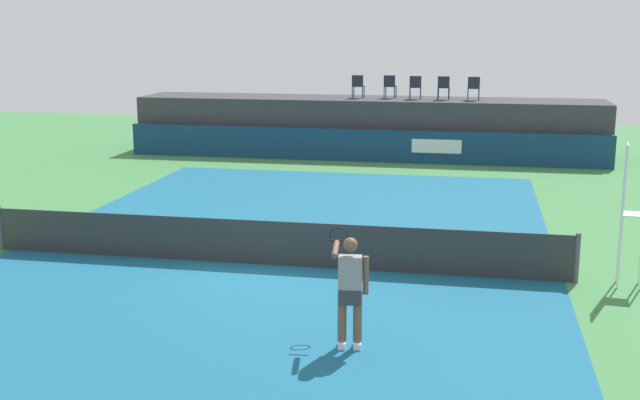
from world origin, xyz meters
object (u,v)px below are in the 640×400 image
object	(u,v)px
spectator_chair_left	(390,85)
spectator_chair_right	(444,87)
umpire_chair	(628,205)
spectator_chair_far_left	(358,85)
net_post_near	(0,228)
net_post_far	(577,258)
spectator_chair_center	(415,86)
spectator_chair_far_right	(474,87)
tennis_player	(350,288)

from	to	relation	value
spectator_chair_left	spectator_chair_right	distance (m)	2.09
spectator_chair_right	umpire_chair	bearing A→B (deg)	-74.64
spectator_chair_far_left	net_post_near	world-z (taller)	spectator_chair_far_left
spectator_chair_right	net_post_far	world-z (taller)	spectator_chair_right
spectator_chair_center	spectator_chair_far_right	world-z (taller)	same
net_post_near	umpire_chair	bearing A→B (deg)	0.05
spectator_chair_right	umpire_chair	distance (m)	15.73
umpire_chair	tennis_player	world-z (taller)	umpire_chair
spectator_chair_far_right	spectator_chair_far_left	bearing A→B (deg)	177.34
spectator_chair_left	net_post_near	size ratio (longest dim) A/B	0.89
net_post_near	tennis_player	distance (m)	9.46
net_post_far	spectator_chair_far_left	bearing A→B (deg)	113.37
spectator_chair_right	spectator_chair_far_right	xyz separation A→B (m)	(1.12, -0.10, 0.00)
spectator_chair_center	net_post_near	distance (m)	17.28
spectator_chair_left	tennis_player	size ratio (longest dim) A/B	0.50
net_post_far	spectator_chair_center	bearing A→B (deg)	106.07
spectator_chair_left	umpire_chair	xyz separation A→B (m)	(6.23, -15.38, -1.11)
spectator_chair_far_right	umpire_chair	size ratio (longest dim) A/B	0.32
spectator_chair_center	umpire_chair	size ratio (longest dim) A/B	0.32
spectator_chair_center	net_post_far	world-z (taller)	spectator_chair_center
umpire_chair	tennis_player	bearing A→B (deg)	-139.55
net_post_near	net_post_far	distance (m)	12.40
spectator_chair_left	spectator_chair_center	distance (m)	1.04
umpire_chair	tennis_player	xyz separation A→B (m)	(-4.71, -4.01, -0.63)
spectator_chair_right	net_post_far	bearing A→B (deg)	-77.73
spectator_chair_right	net_post_near	bearing A→B (deg)	-121.03
spectator_chair_left	spectator_chair_far_right	bearing A→B (deg)	-6.33
tennis_player	umpire_chair	bearing A→B (deg)	40.45
spectator_chair_center	spectator_chair_right	world-z (taller)	same
umpire_chair	net_post_far	size ratio (longest dim) A/B	2.76
spectator_chair_far_left	umpire_chair	distance (m)	17.00
spectator_chair_far_right	tennis_player	bearing A→B (deg)	-95.01
spectator_chair_right	spectator_chair_far_right	bearing A→B (deg)	-5.03
umpire_chair	net_post_near	world-z (taller)	umpire_chair
spectator_chair_far_right	tennis_player	world-z (taller)	spectator_chair_far_right
spectator_chair_right	umpire_chair	world-z (taller)	spectator_chair_right
spectator_chair_center	umpire_chair	distance (m)	16.04
spectator_chair_center	spectator_chair_far_right	distance (m)	2.19
net_post_near	spectator_chair_right	bearing A→B (deg)	58.97
spectator_chair_center	net_post_near	xyz separation A→B (m)	(-8.04, -15.14, -2.19)
spectator_chair_center	net_post_near	world-z (taller)	spectator_chair_center
net_post_near	net_post_far	size ratio (longest dim) A/B	1.00
spectator_chair_center	umpire_chair	bearing A→B (deg)	-70.95
spectator_chair_far_right	spectator_chair_center	bearing A→B (deg)	177.58
spectator_chair_center	tennis_player	world-z (taller)	spectator_chair_center
spectator_chair_far_left	spectator_chair_right	size ratio (longest dim) A/B	1.00
spectator_chair_far_right	net_post_near	size ratio (longest dim) A/B	0.89
spectator_chair_center	net_post_far	size ratio (longest dim) A/B	0.89
spectator_chair_left	net_post_far	xyz separation A→B (m)	(5.36, -15.40, -2.19)
spectator_chair_left	spectator_chair_center	xyz separation A→B (m)	(1.00, -0.26, 0.00)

